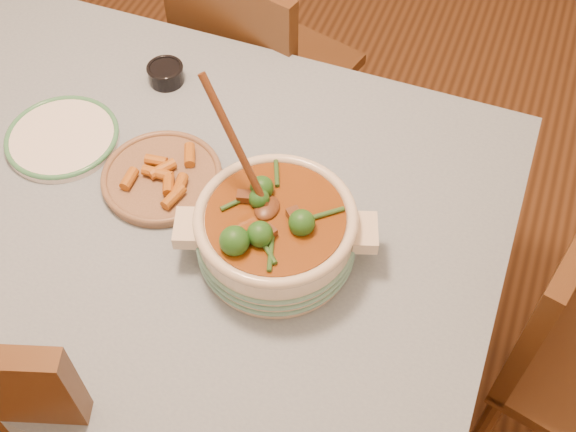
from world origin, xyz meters
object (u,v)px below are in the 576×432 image
object	(u,v)px
white_plate	(62,137)
chair_far	(256,70)
stew_casserole	(276,230)
dining_table	(123,211)
fried_plate	(162,176)
condiment_bowl	(166,73)

from	to	relation	value
white_plate	chair_far	bearing A→B (deg)	71.43
stew_casserole	white_plate	world-z (taller)	stew_casserole
dining_table	fried_plate	xyz separation A→B (m)	(0.09, 0.05, 0.11)
white_plate	condiment_bowl	bearing A→B (deg)	63.37
condiment_bowl	fried_plate	distance (m)	0.32
condiment_bowl	white_plate	bearing A→B (deg)	-116.63
fried_plate	chair_far	world-z (taller)	chair_far
dining_table	chair_far	size ratio (longest dim) A/B	1.86
chair_far	white_plate	bearing A→B (deg)	85.85
stew_casserole	condiment_bowl	distance (m)	0.58
stew_casserole	fried_plate	bearing A→B (deg)	163.92
condiment_bowl	chair_far	size ratio (longest dim) A/B	0.11
chair_far	condiment_bowl	bearing A→B (deg)	92.25
chair_far	stew_casserole	bearing A→B (deg)	130.18
white_plate	fried_plate	xyz separation A→B (m)	(0.27, -0.03, 0.01)
stew_casserole	dining_table	bearing A→B (deg)	174.53
dining_table	condiment_bowl	size ratio (longest dim) A/B	16.64
fried_plate	white_plate	bearing A→B (deg)	174.48
stew_casserole	fried_plate	world-z (taller)	stew_casserole
condiment_bowl	chair_far	bearing A→B (deg)	77.84
condiment_bowl	fried_plate	bearing A→B (deg)	-65.20
white_plate	chair_far	distance (m)	0.71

